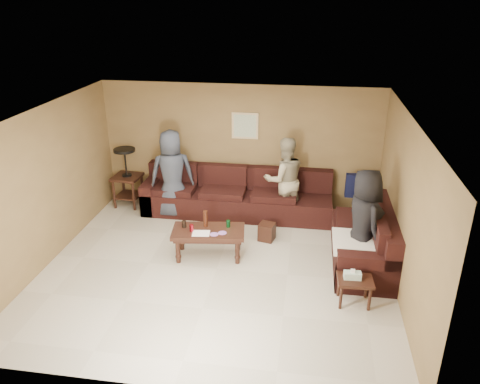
{
  "coord_description": "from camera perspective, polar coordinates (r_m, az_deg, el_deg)",
  "views": [
    {
      "loc": [
        1.34,
        -6.28,
        4.11
      ],
      "look_at": [
        0.25,
        0.85,
        1.0
      ],
      "focal_mm": 35.0,
      "sensor_mm": 36.0,
      "label": 1
    }
  ],
  "objects": [
    {
      "name": "end_table_left",
      "position": [
        9.8,
        -13.62,
        1.89
      ],
      "size": [
        0.57,
        0.57,
        1.22
      ],
      "rotation": [
        0.0,
        0.0,
        -0.07
      ],
      "color": "#341911",
      "rests_on": "ground"
    },
    {
      "name": "side_table_right",
      "position": [
        6.87,
        13.77,
        -10.53
      ],
      "size": [
        0.51,
        0.43,
        0.55
      ],
      "rotation": [
        0.0,
        0.0,
        0.05
      ],
      "color": "#341911",
      "rests_on": "ground"
    },
    {
      "name": "coffee_table",
      "position": [
        7.77,
        -3.89,
        -5.11
      ],
      "size": [
        1.25,
        0.74,
        0.78
      ],
      "rotation": [
        0.0,
        0.0,
        0.13
      ],
      "color": "#341911",
      "rests_on": "ground"
    },
    {
      "name": "person_middle",
      "position": [
        8.89,
        5.43,
        1.53
      ],
      "size": [
        0.97,
        0.86,
        1.65
      ],
      "primitive_type": "imported",
      "rotation": [
        0.0,
        0.0,
        3.5
      ],
      "color": "tan",
      "rests_on": "ground"
    },
    {
      "name": "sectional_sofa",
      "position": [
        8.68,
        4.35,
        -2.59
      ],
      "size": [
        4.65,
        2.9,
        0.97
      ],
      "color": "black",
      "rests_on": "ground"
    },
    {
      "name": "waste_bin",
      "position": [
        8.38,
        3.29,
        -4.86
      ],
      "size": [
        0.32,
        0.32,
        0.31
      ],
      "primitive_type": "cube",
      "rotation": [
        0.0,
        0.0,
        -0.24
      ],
      "color": "#341911",
      "rests_on": "ground"
    },
    {
      "name": "wall_art",
      "position": [
        9.17,
        0.62,
        8.08
      ],
      "size": [
        0.52,
        0.04,
        0.52
      ],
      "color": "tan",
      "rests_on": "ground"
    },
    {
      "name": "room",
      "position": [
        6.87,
        -3.13,
        2.42
      ],
      "size": [
        5.6,
        5.5,
        2.5
      ],
      "color": "beige",
      "rests_on": "ground"
    },
    {
      "name": "person_left",
      "position": [
        9.11,
        -8.27,
        2.2
      ],
      "size": [
        0.98,
        0.8,
        1.73
      ],
      "primitive_type": "imported",
      "rotation": [
        0.0,
        0.0,
        3.48
      ],
      "color": "#313744",
      "rests_on": "ground"
    },
    {
      "name": "person_right",
      "position": [
        7.44,
        14.84,
        -3.52
      ],
      "size": [
        0.8,
        0.97,
        1.69
      ],
      "primitive_type": "imported",
      "rotation": [
        0.0,
        0.0,
        1.95
      ],
      "color": "black",
      "rests_on": "ground"
    }
  ]
}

